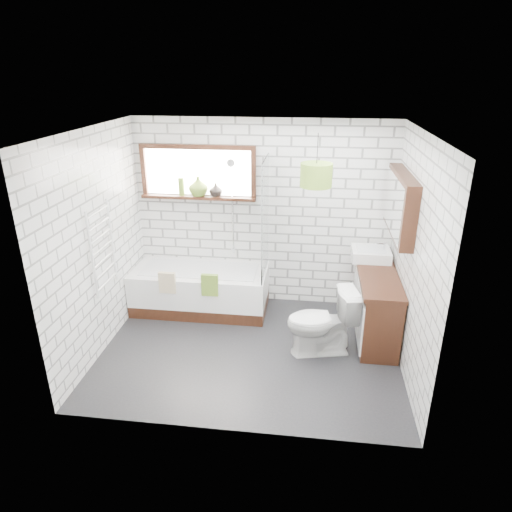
# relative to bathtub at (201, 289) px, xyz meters

# --- Properties ---
(floor) EXTENTS (3.40, 2.60, 0.01)m
(floor) POSITION_rel_bathtub_xyz_m (0.80, -0.91, -0.29)
(floor) COLOR black
(floor) RESTS_ON ground
(ceiling) EXTENTS (3.40, 2.60, 0.01)m
(ceiling) POSITION_rel_bathtub_xyz_m (0.80, -0.91, 2.22)
(ceiling) COLOR white
(ceiling) RESTS_ON ground
(wall_back) EXTENTS (3.40, 0.01, 2.50)m
(wall_back) POSITION_rel_bathtub_xyz_m (0.80, 0.40, 0.96)
(wall_back) COLOR white
(wall_back) RESTS_ON ground
(wall_front) EXTENTS (3.40, 0.01, 2.50)m
(wall_front) POSITION_rel_bathtub_xyz_m (0.80, -2.21, 0.96)
(wall_front) COLOR white
(wall_front) RESTS_ON ground
(wall_left) EXTENTS (0.01, 2.60, 2.50)m
(wall_left) POSITION_rel_bathtub_xyz_m (-0.91, -0.91, 0.96)
(wall_left) COLOR white
(wall_left) RESTS_ON ground
(wall_right) EXTENTS (0.01, 2.60, 2.50)m
(wall_right) POSITION_rel_bathtub_xyz_m (2.50, -0.91, 0.96)
(wall_right) COLOR white
(wall_right) RESTS_ON ground
(window) EXTENTS (1.52, 0.16, 0.68)m
(window) POSITION_rel_bathtub_xyz_m (-0.05, 0.35, 1.51)
(window) COLOR black
(window) RESTS_ON wall_back
(towel_radiator) EXTENTS (0.06, 0.52, 1.00)m
(towel_radiator) POSITION_rel_bathtub_xyz_m (-0.86, -0.91, 0.91)
(towel_radiator) COLOR white
(towel_radiator) RESTS_ON wall_left
(mirror_cabinet) EXTENTS (0.16, 1.20, 0.70)m
(mirror_cabinet) POSITION_rel_bathtub_xyz_m (2.42, -0.31, 1.36)
(mirror_cabinet) COLOR black
(mirror_cabinet) RESTS_ON wall_right
(shower_riser) EXTENTS (0.02, 0.02, 1.30)m
(shower_riser) POSITION_rel_bathtub_xyz_m (0.40, 0.35, 1.06)
(shower_riser) COLOR silver
(shower_riser) RESTS_ON wall_back
(bathtub) EXTENTS (1.78, 0.79, 0.58)m
(bathtub) POSITION_rel_bathtub_xyz_m (0.00, 0.00, 0.00)
(bathtub) COLOR white
(bathtub) RESTS_ON floor
(shower_screen) EXTENTS (0.02, 0.72, 1.50)m
(shower_screen) POSITION_rel_bathtub_xyz_m (0.87, 0.00, 1.04)
(shower_screen) COLOR white
(shower_screen) RESTS_ON bathtub
(towel_green) EXTENTS (0.21, 0.06, 0.29)m
(towel_green) POSITION_rel_bathtub_xyz_m (0.23, -0.39, 0.27)
(towel_green) COLOR olive
(towel_green) RESTS_ON bathtub
(towel_beige) EXTENTS (0.21, 0.05, 0.28)m
(towel_beige) POSITION_rel_bathtub_xyz_m (-0.32, -0.39, 0.27)
(towel_beige) COLOR tan
(towel_beige) RESTS_ON bathtub
(vanity) EXTENTS (0.46, 1.41, 0.81)m
(vanity) POSITION_rel_bathtub_xyz_m (2.27, -0.32, 0.12)
(vanity) COLOR black
(vanity) RESTS_ON floor
(basin) EXTENTS (0.47, 0.41, 0.14)m
(basin) POSITION_rel_bathtub_xyz_m (2.21, 0.10, 0.59)
(basin) COLOR white
(basin) RESTS_ON vanity
(tap) EXTENTS (0.04, 0.04, 0.18)m
(tap) POSITION_rel_bathtub_xyz_m (2.37, 0.10, 0.66)
(tap) COLOR silver
(tap) RESTS_ON vanity
(toilet) EXTENTS (0.60, 0.85, 0.79)m
(toilet) POSITION_rel_bathtub_xyz_m (1.61, -0.84, 0.11)
(toilet) COLOR white
(toilet) RESTS_ON floor
(vase_olive) EXTENTS (0.25, 0.25, 0.26)m
(vase_olive) POSITION_rel_bathtub_xyz_m (-0.05, 0.32, 1.32)
(vase_olive) COLOR olive
(vase_olive) RESTS_ON window
(vase_dark) EXTENTS (0.18, 0.18, 0.18)m
(vase_dark) POSITION_rel_bathtub_xyz_m (0.18, 0.32, 1.28)
(vase_dark) COLOR black
(vase_dark) RESTS_ON window
(bottle) EXTENTS (0.09, 0.09, 0.23)m
(bottle) POSITION_rel_bathtub_xyz_m (-0.28, 0.32, 1.31)
(bottle) COLOR olive
(bottle) RESTS_ON window
(pendant) EXTENTS (0.31, 0.31, 0.23)m
(pendant) POSITION_rel_bathtub_xyz_m (1.47, -0.97, 1.81)
(pendant) COLOR olive
(pendant) RESTS_ON ceiling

